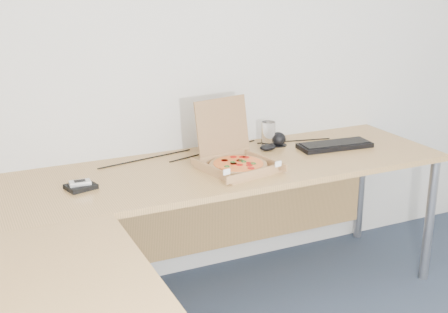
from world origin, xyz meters
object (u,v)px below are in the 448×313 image
desk (173,217)px  wallet (81,187)px  drinking_glass (268,134)px  pizza_box (236,161)px  keyboard (335,145)px

desk → wallet: 0.49m
desk → drinking_glass: (0.80, 0.63, 0.10)m
wallet → desk: bearing=-69.8°
drinking_glass → pizza_box: bearing=-140.1°
desk → pizza_box: pizza_box is taller
pizza_box → drinking_glass: 0.43m
pizza_box → keyboard: 0.64m
desk → drinking_glass: bearing=38.6°
drinking_glass → wallet: 1.10m
desk → wallet: size_ratio=20.29×
keyboard → pizza_box: bearing=-167.2°
desk → keyboard: 1.19m
desk → drinking_glass: size_ratio=18.76×
desk → keyboard: keyboard is taller
keyboard → wallet: keyboard is taller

